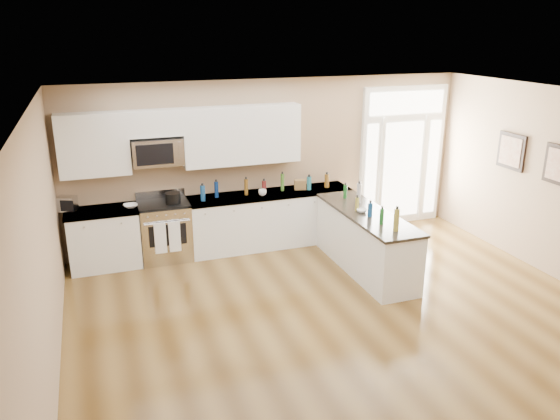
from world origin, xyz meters
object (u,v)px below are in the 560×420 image
peninsula_cabinet (365,243)px  kitchen_range (165,231)px  stockpot (173,198)px  toaster_oven (67,204)px

peninsula_cabinet → kitchen_range: (-2.86, 1.45, 0.04)m
peninsula_cabinet → kitchen_range: 3.20m
kitchen_range → stockpot: stockpot is taller
peninsula_cabinet → kitchen_range: kitchen_range is taller
peninsula_cabinet → stockpot: size_ratio=9.55×
kitchen_range → toaster_oven: (-1.42, 0.13, 0.57)m
peninsula_cabinet → toaster_oven: bearing=159.7°
kitchen_range → stockpot: bearing=-23.7°
kitchen_range → toaster_oven: toaster_oven is taller
kitchen_range → stockpot: size_ratio=4.44×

